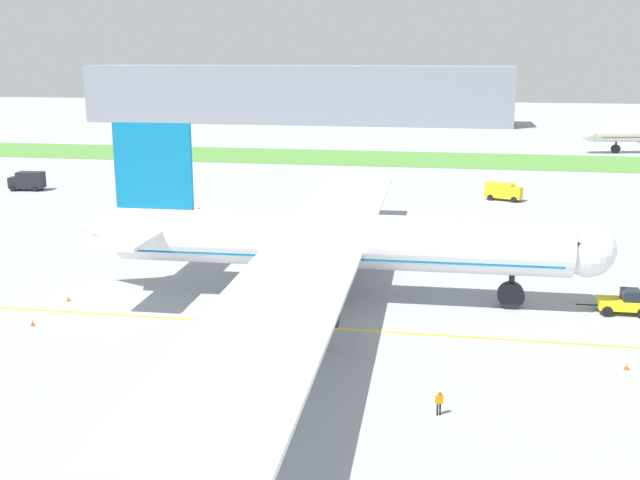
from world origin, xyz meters
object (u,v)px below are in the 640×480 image
at_px(traffic_cone_starboard_wing, 627,366).
at_px(traffic_cone_near_nose, 32,322).
at_px(airliner_foreground, 330,242).
at_px(ground_crew_marshaller_front, 439,401).
at_px(service_truck_baggage_loader, 503,191).
at_px(ground_crew_wingwalker_starboard, 249,304).
at_px(traffic_cone_port_wing, 68,298).
at_px(service_truck_catering_van, 28,181).
at_px(pushback_tug, 624,302).
at_px(ground_crew_wingwalker_port, 249,297).

bearing_deg(traffic_cone_starboard_wing, traffic_cone_near_nose, 179.13).
bearing_deg(airliner_foreground, ground_crew_marshaller_front, -64.07).
xyz_separation_m(airliner_foreground, ground_crew_marshaller_front, (10.41, -21.42, -4.37)).
xyz_separation_m(traffic_cone_near_nose, service_truck_baggage_loader, (41.03, 63.03, 1.18)).
xyz_separation_m(ground_crew_marshaller_front, service_truck_baggage_loader, (7.69, 73.16, 0.49)).
distance_m(ground_crew_marshaller_front, ground_crew_wingwalker_starboard, 22.89).
height_order(traffic_cone_near_nose, traffic_cone_starboard_wing, same).
distance_m(ground_crew_wingwalker_starboard, traffic_cone_starboard_wing, 30.15).
bearing_deg(service_truck_baggage_loader, airliner_foreground, -109.28).
relative_size(ground_crew_marshaller_front, traffic_cone_port_wing, 2.76).
distance_m(traffic_cone_near_nose, traffic_cone_starboard_wing, 46.28).
distance_m(airliner_foreground, ground_crew_wingwalker_starboard, 9.33).
bearing_deg(traffic_cone_port_wing, traffic_cone_starboard_wing, -8.75).
height_order(airliner_foreground, service_truck_catering_van, airliner_foreground).
xyz_separation_m(pushback_tug, service_truck_catering_van, (-83.39, 46.35, 0.64)).
bearing_deg(service_truck_baggage_loader, traffic_cone_starboard_wing, -85.30).
xyz_separation_m(traffic_cone_near_nose, traffic_cone_port_wing, (-0.25, 6.46, 0.00)).
relative_size(pushback_tug, ground_crew_wingwalker_port, 3.57).
distance_m(pushback_tug, ground_crew_wingwalker_starboard, 32.26).
height_order(pushback_tug, service_truck_baggage_loader, service_truck_baggage_loader).
height_order(pushback_tug, ground_crew_marshaller_front, pushback_tug).
bearing_deg(ground_crew_wingwalker_port, ground_crew_marshaller_front, -45.99).
distance_m(ground_crew_marshaller_front, traffic_cone_port_wing, 37.47).
bearing_deg(airliner_foreground, traffic_cone_starboard_wing, -27.17).
height_order(ground_crew_marshaller_front, traffic_cone_port_wing, ground_crew_marshaller_front).
height_order(ground_crew_wingwalker_starboard, service_truck_catering_van, service_truck_catering_van).
bearing_deg(traffic_cone_starboard_wing, airliner_foreground, 152.83).
height_order(pushback_tug, traffic_cone_port_wing, pushback_tug).
distance_m(ground_crew_wingwalker_port, ground_crew_wingwalker_starboard, 1.77).
relative_size(ground_crew_wingwalker_port, traffic_cone_starboard_wing, 2.87).
xyz_separation_m(ground_crew_wingwalker_starboard, traffic_cone_starboard_wing, (29.45, -6.42, -0.72)).
bearing_deg(service_truck_catering_van, traffic_cone_near_nose, -59.07).
distance_m(airliner_foreground, pushback_tug, 25.95).
distance_m(ground_crew_wingwalker_port, service_truck_catering_van, 72.17).
bearing_deg(traffic_cone_near_nose, ground_crew_wingwalker_port, 24.42).
distance_m(pushback_tug, service_truck_catering_van, 95.41).
relative_size(pushback_tug, traffic_cone_near_nose, 10.23).
distance_m(pushback_tug, service_truck_baggage_loader, 51.70).
height_order(traffic_cone_port_wing, service_truck_catering_van, service_truck_catering_van).
xyz_separation_m(ground_crew_wingwalker_port, traffic_cone_port_wing, (-16.61, -0.98, -0.73)).
height_order(airliner_foreground, ground_crew_wingwalker_port, airliner_foreground).
distance_m(traffic_cone_near_nose, traffic_cone_port_wing, 6.46).
bearing_deg(traffic_cone_near_nose, traffic_cone_starboard_wing, -0.87).
bearing_deg(ground_crew_wingwalker_port, ground_crew_wingwalker_starboard, -74.99).
distance_m(traffic_cone_near_nose, service_truck_baggage_loader, 75.22).
bearing_deg(service_truck_catering_van, pushback_tug, -29.07).
relative_size(ground_crew_wingwalker_port, service_truck_catering_van, 0.29).
bearing_deg(traffic_cone_near_nose, pushback_tug, 13.76).
height_order(ground_crew_wingwalker_port, service_truck_baggage_loader, service_truck_baggage_loader).
relative_size(airliner_foreground, pushback_tug, 13.10).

